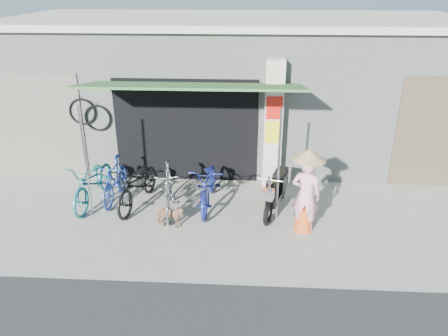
# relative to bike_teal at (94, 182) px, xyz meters

# --- Properties ---
(ground) EXTENTS (80.00, 80.00, 0.00)m
(ground) POSITION_rel_bike_teal_xyz_m (3.07, -1.20, -0.51)
(ground) COLOR #A19D91
(ground) RESTS_ON ground
(bicycle_shop) EXTENTS (12.30, 5.30, 3.66)m
(bicycle_shop) POSITION_rel_bike_teal_xyz_m (3.07, 3.90, 1.32)
(bicycle_shop) COLOR #989E96
(bicycle_shop) RESTS_ON ground
(shop_pillar) EXTENTS (0.42, 0.44, 3.00)m
(shop_pillar) POSITION_rel_bike_teal_xyz_m (3.92, 1.25, 0.99)
(shop_pillar) COLOR beige
(shop_pillar) RESTS_ON ground
(awning) EXTENTS (4.60, 1.88, 2.72)m
(awning) POSITION_rel_bike_teal_xyz_m (2.17, 0.43, 2.00)
(awning) COLOR #2D5928
(awning) RESTS_ON ground
(neighbour_left) EXTENTS (2.60, 0.06, 2.60)m
(neighbour_left) POSITION_rel_bike_teal_xyz_m (-1.93, 1.39, 0.79)
(neighbour_left) COLOR #6B665B
(neighbour_left) RESTS_ON ground
(bike_teal) EXTENTS (0.84, 2.00, 1.02)m
(bike_teal) POSITION_rel_bike_teal_xyz_m (0.00, 0.00, 0.00)
(bike_teal) COLOR #1B757A
(bike_teal) RESTS_ON ground
(bike_blue) EXTENTS (0.51, 1.62, 0.97)m
(bike_blue) POSITION_rel_bike_teal_xyz_m (0.42, 0.19, -0.03)
(bike_blue) COLOR #213F9B
(bike_blue) RESTS_ON ground
(bike_black) EXTENTS (1.01, 1.98, 0.99)m
(bike_black) POSITION_rel_bike_teal_xyz_m (1.00, -0.05, -0.01)
(bike_black) COLOR black
(bike_black) RESTS_ON ground
(bike_silver) EXTENTS (0.74, 1.79, 1.04)m
(bike_silver) POSITION_rel_bike_teal_xyz_m (1.70, -0.29, 0.01)
(bike_silver) COLOR #A5A5A9
(bike_silver) RESTS_ON ground
(bike_navy) EXTENTS (0.75, 1.98, 1.03)m
(bike_navy) POSITION_rel_bike_teal_xyz_m (2.53, 0.01, 0.00)
(bike_navy) COLOR navy
(bike_navy) RESTS_ON ground
(street_dog) EXTENTS (0.64, 0.34, 0.51)m
(street_dog) POSITION_rel_bike_teal_xyz_m (1.84, -0.95, -0.25)
(street_dog) COLOR tan
(street_dog) RESTS_ON ground
(moped) EXTENTS (0.72, 1.74, 1.01)m
(moped) POSITION_rel_bike_teal_xyz_m (3.98, -0.08, -0.05)
(moped) COLOR black
(moped) RESTS_ON ground
(nun) EXTENTS (0.64, 0.64, 1.72)m
(nun) POSITION_rel_bike_teal_xyz_m (4.49, -0.88, 0.34)
(nun) COLOR pink
(nun) RESTS_ON ground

